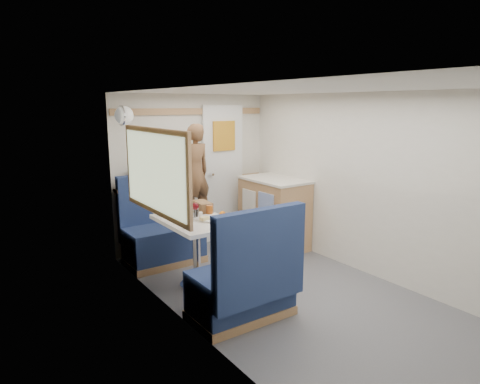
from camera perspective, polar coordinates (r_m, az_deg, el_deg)
floor at (r=4.23m, az=9.20°, el=-14.75°), size 4.50×4.50×0.00m
ceiling at (r=3.80m, az=10.19°, el=13.42°), size 4.50×4.50×0.00m
wall_back at (r=5.69m, az=-6.27°, el=2.77°), size 2.20×0.02×2.00m
wall_left at (r=3.25m, az=-4.46°, el=-3.95°), size 0.02×4.50×2.00m
wall_right at (r=4.72m, az=19.32°, el=0.34°), size 0.02×4.50×2.00m
oak_trim_low at (r=5.70m, az=-6.14°, el=1.26°), size 2.15×0.02×0.08m
oak_trim_high at (r=5.61m, az=-6.35°, el=10.64°), size 2.15×0.02×0.08m
side_window at (r=4.08m, az=-11.36°, el=2.66°), size 0.04×1.30×0.72m
rear_door at (r=5.90m, az=-2.27°, el=2.86°), size 0.62×0.12×1.86m
dinette_table at (r=4.42m, az=-5.85°, el=-5.60°), size 0.62×0.92×0.72m
bench_far at (r=5.24m, az=-10.38°, el=-6.01°), size 0.90×0.59×1.05m
bench_near at (r=3.82m, az=0.64°, el=-12.63°), size 0.90×0.59×1.05m
ledge at (r=5.32m, az=-11.74°, el=0.67°), size 0.90×0.14×0.04m
dome_light at (r=4.84m, az=-15.21°, el=9.81°), size 0.20×0.20×0.20m
galley_counter at (r=5.68m, az=4.54°, el=-2.73°), size 0.57×0.92×0.92m
person at (r=5.26m, az=-6.07°, el=2.56°), size 0.47×0.35×1.19m
duffel_bag at (r=5.31m, az=-11.59°, el=2.09°), size 0.50×0.31×0.22m
tray at (r=4.34m, az=-3.40°, el=-3.62°), size 0.39×0.44×0.02m
orange_fruit at (r=4.34m, az=-2.35°, el=-3.01°), size 0.07×0.07×0.07m
cheese_block at (r=4.28m, az=-4.75°, el=-3.54°), size 0.10×0.08×0.03m
wine_glass at (r=4.38m, az=-6.00°, el=-1.98°), size 0.08×0.08×0.17m
tumbler_left at (r=4.06m, az=-7.09°, el=-4.17°), size 0.06×0.06×0.10m
tumbler_mid at (r=4.62m, az=-9.81°, el=-2.24°), size 0.07×0.07×0.11m
tumbler_right at (r=4.55m, az=-5.95°, el=-2.39°), size 0.06×0.06×0.10m
beer_glass at (r=4.51m, az=-4.08°, el=-2.46°), size 0.07×0.07×0.11m
pepper_grinder at (r=4.44m, az=-5.89°, el=-2.77°), size 0.04×0.04×0.10m
salt_grinder at (r=4.31m, az=-5.25°, el=-3.26°), size 0.04×0.04×0.09m
bread_loaf at (r=4.69m, az=-5.03°, el=-1.94°), size 0.16×0.27×0.11m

